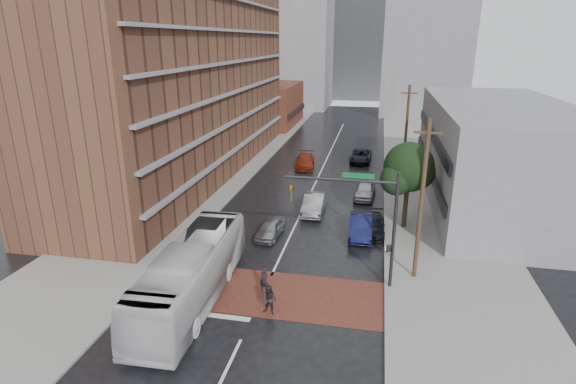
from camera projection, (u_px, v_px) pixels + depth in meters
The scene contains 24 objects.
ground at pixel (261, 297), 25.98m from camera, with size 160.00×160.00×0.00m, color black.
crosswalk at pixel (263, 292), 26.44m from camera, with size 14.00×5.00×0.02m, color brown.
sidewalk_west at pixel (219, 169), 51.31m from camera, with size 9.00×90.00×0.15m, color gray.
sidewalk_east at pixel (428, 181), 47.01m from camera, with size 9.00×90.00×0.15m, color gray.
apartment_block at pixel (186, 41), 46.37m from camera, with size 10.00×44.00×28.00m, color brown.
storefront_west at pixel (273, 105), 77.22m from camera, with size 8.00×16.00×7.00m, color brown.
building_east at pixel (496, 154), 40.01m from camera, with size 11.00×26.00×9.00m, color gray.
distant_tower_west at pixel (289, 30), 95.85m from camera, with size 18.00×16.00×32.00m, color gray.
distant_tower_east at pixel (428, 18), 84.39m from camera, with size 16.00×14.00×36.00m, color gray.
distant_tower_center at pixel (358, 49), 110.29m from camera, with size 12.00×10.00×24.00m, color gray.
street_tree at pixel (409, 170), 34.03m from camera, with size 4.20×4.10×6.90m.
signal_mast at pixel (370, 213), 25.68m from camera, with size 6.50×0.30×7.20m.
utility_pole_near at pixel (421, 201), 26.39m from camera, with size 1.60×0.26×10.00m.
utility_pole_far at pixel (406, 134), 44.96m from camera, with size 1.60×0.26×10.00m.
transit_bus at pixel (192, 273), 25.20m from camera, with size 2.89×12.36×3.44m, color silver.
pedestrian_a at pixel (264, 280), 26.31m from camera, with size 0.56×0.37×1.54m, color black.
pedestrian_b at pixel (270, 300), 24.16m from camera, with size 0.82×0.64×1.68m, color black.
car_travel_a at pixel (270, 229), 33.72m from camera, with size 1.55×3.85×1.31m, color #999AA0.
car_travel_b at pixel (314, 204), 38.44m from camera, with size 1.70×4.86×1.60m, color #B0B1B8.
car_travel_c at pixel (305, 161), 52.16m from camera, with size 2.09×5.14×1.49m, color maroon.
suv_travel at pixel (361, 156), 54.55m from camera, with size 2.39×5.17×1.44m, color black.
car_parked_near at pixel (361, 226), 33.88m from camera, with size 1.67×4.77×1.57m, color #131743.
car_parked_mid at pixel (373, 225), 34.47m from camera, with size 1.79×4.39×1.28m, color black.
car_parked_far at pixel (365, 190), 42.12m from camera, with size 1.80×4.47×1.52m, color #B2B3BA.
Camera 1 is at (6.00, -21.89, 14.13)m, focal length 28.00 mm.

